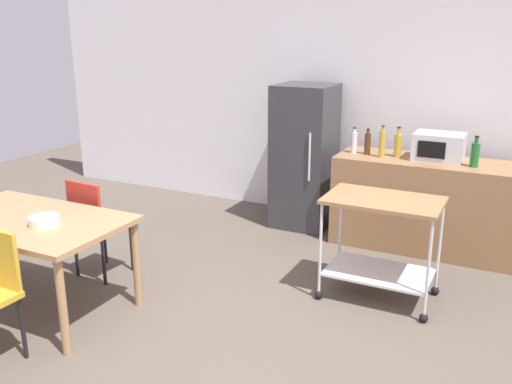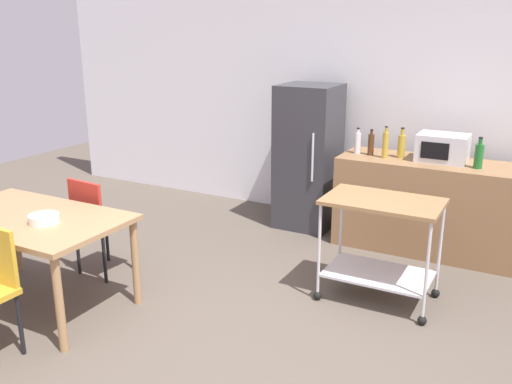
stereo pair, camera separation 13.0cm
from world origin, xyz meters
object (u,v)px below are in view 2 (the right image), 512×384
object	(u,v)px
bottle_olive_oil	(401,146)
fruit_bowl	(44,219)
bottle_soy_sauce	(385,144)
chair_red	(97,219)
bottle_hot_sauce	(371,144)
microwave	(443,148)
dining_table	(30,226)
bottle_sparkling_water	(357,143)
bottle_sesame_oil	(479,155)
refrigerator	(308,157)
kitchen_cart	(381,233)

from	to	relation	value
bottle_olive_oil	fruit_bowl	bearing A→B (deg)	-125.76
bottle_soy_sauce	chair_red	bearing A→B (deg)	-136.62
bottle_soy_sauce	bottle_hot_sauce	bearing A→B (deg)	159.66
bottle_olive_oil	fruit_bowl	world-z (taller)	bottle_olive_oil
fruit_bowl	microwave	bearing A→B (deg)	49.69
bottle_hot_sauce	microwave	bearing A→B (deg)	5.81
dining_table	bottle_hot_sauce	size ratio (longest dim) A/B	5.77
bottle_sparkling_water	bottle_soy_sauce	xyz separation A→B (m)	(0.30, -0.07, 0.02)
bottle_sparkling_water	bottle_sesame_oil	xyz separation A→B (m)	(1.16, -0.07, 0.01)
bottle_sesame_oil	refrigerator	bearing A→B (deg)	173.94
chair_red	fruit_bowl	distance (m)	0.79
kitchen_cart	bottle_sesame_oil	size ratio (longest dim) A/B	3.16
bottle_sesame_oil	chair_red	bearing A→B (deg)	-146.58
bottle_olive_oil	bottle_sparkling_water	bearing A→B (deg)	-177.37
microwave	fruit_bowl	distance (m)	3.59
bottle_olive_oil	refrigerator	bearing A→B (deg)	174.64
dining_table	bottle_sesame_oil	bearing A→B (deg)	41.39
kitchen_cart	bottle_soy_sauce	world-z (taller)	bottle_soy_sauce
dining_table	kitchen_cart	world-z (taller)	kitchen_cart
refrigerator	fruit_bowl	distance (m)	2.94
bottle_olive_oil	microwave	xyz separation A→B (m)	(0.38, 0.04, 0.01)
refrigerator	chair_red	bearing A→B (deg)	-118.27
chair_red	fruit_bowl	xyz separation A→B (m)	(0.19, -0.72, 0.26)
microwave	bottle_sparkling_water	bearing A→B (deg)	-175.77
refrigerator	fruit_bowl	size ratio (longest dim) A/B	7.03
microwave	fruit_bowl	xyz separation A→B (m)	(-2.32, -2.73, -0.25)
bottle_soy_sauce	bottle_sesame_oil	distance (m)	0.86
microwave	chair_red	bearing A→B (deg)	-141.29
dining_table	bottle_sesame_oil	size ratio (longest dim) A/B	5.22
microwave	fruit_bowl	size ratio (longest dim) A/B	2.09
microwave	bottle_hot_sauce	bearing A→B (deg)	-174.19
bottle_soy_sauce	kitchen_cart	bearing A→B (deg)	-74.44
dining_table	chair_red	size ratio (longest dim) A/B	1.69
bottle_olive_oil	fruit_bowl	size ratio (longest dim) A/B	1.35
bottle_sparkling_water	dining_table	bearing A→B (deg)	-123.51
kitchen_cart	bottle_soy_sauce	distance (m)	1.30
bottle_soy_sauce	bottle_olive_oil	size ratio (longest dim) A/B	1.06
chair_red	refrigerator	distance (m)	2.36
bottle_sparkling_water	bottle_olive_oil	world-z (taller)	bottle_olive_oil
fruit_bowl	kitchen_cart	bearing A→B (deg)	33.90
bottle_soy_sauce	fruit_bowl	xyz separation A→B (m)	(-1.80, -2.61, -0.25)
bottle_hot_sauce	bottle_olive_oil	distance (m)	0.30
chair_red	refrigerator	bearing A→B (deg)	-113.44
bottle_hot_sauce	bottle_sesame_oil	bearing A→B (deg)	-3.43
dining_table	refrigerator	size ratio (longest dim) A/B	0.97
refrigerator	bottle_hot_sauce	world-z (taller)	refrigerator
microwave	bottle_soy_sauce	bearing A→B (deg)	-166.07
kitchen_cart	bottle_olive_oil	size ratio (longest dim) A/B	3.06
refrigerator	bottle_sparkling_water	world-z (taller)	refrigerator
kitchen_cart	bottle_sparkling_water	size ratio (longest dim) A/B	3.49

